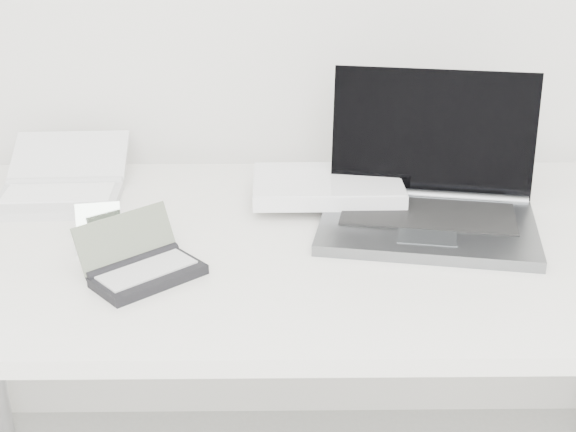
{
  "coord_description": "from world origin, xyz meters",
  "views": [
    {
      "loc": [
        -0.05,
        0.22,
        1.35
      ],
      "look_at": [
        -0.03,
        1.51,
        0.79
      ],
      "focal_mm": 50.0,
      "sensor_mm": 36.0,
      "label": 1
    }
  ],
  "objects_px": {
    "desk": "(304,260)",
    "palmtop_charcoal": "(142,266)",
    "laptop_large": "(392,194)",
    "netbook_open_white": "(61,187)"
  },
  "relations": [
    {
      "from": "desk",
      "to": "laptop_large",
      "type": "distance_m",
      "value": 0.22
    },
    {
      "from": "desk",
      "to": "netbook_open_white",
      "type": "bearing_deg",
      "value": 157.27
    },
    {
      "from": "desk",
      "to": "palmtop_charcoal",
      "type": "bearing_deg",
      "value": -151.1
    },
    {
      "from": "netbook_open_white",
      "to": "desk",
      "type": "bearing_deg",
      "value": -25.3
    },
    {
      "from": "laptop_large",
      "to": "netbook_open_white",
      "type": "relative_size",
      "value": 1.73
    },
    {
      "from": "desk",
      "to": "palmtop_charcoal",
      "type": "distance_m",
      "value": 0.32
    },
    {
      "from": "laptop_large",
      "to": "palmtop_charcoal",
      "type": "bearing_deg",
      "value": -140.17
    },
    {
      "from": "laptop_large",
      "to": "netbook_open_white",
      "type": "height_order",
      "value": "laptop_large"
    },
    {
      "from": "netbook_open_white",
      "to": "laptop_large",
      "type": "bearing_deg",
      "value": -11.57
    },
    {
      "from": "desk",
      "to": "laptop_large",
      "type": "height_order",
      "value": "laptop_large"
    }
  ]
}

